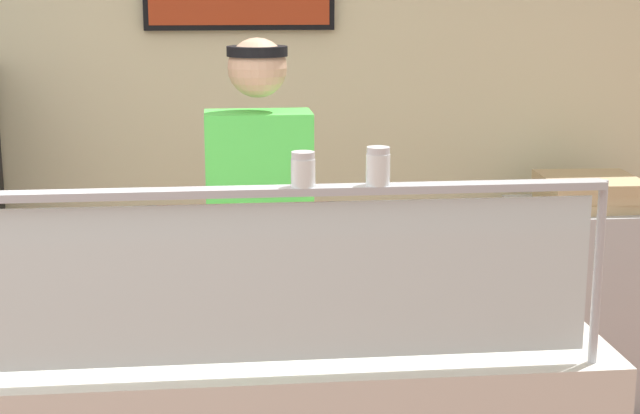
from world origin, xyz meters
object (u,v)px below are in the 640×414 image
parmesan_shaker (303,171)px  pizza_box_stack (592,191)px  pepper_flake_shaker (378,168)px  worker_figure (261,246)px  pizza_tray (221,317)px  pizza_server (213,312)px

parmesan_shaker → pizza_box_stack: bearing=51.4°
pizza_box_stack → parmesan_shaker: bearing=-128.6°
pepper_flake_shaker → worker_figure: size_ratio=0.05×
pepper_flake_shaker → parmesan_shaker: bearing=180.0°
pizza_tray → worker_figure: bearing=77.0°
pizza_tray → worker_figure: worker_figure is taller
pepper_flake_shaker → pizza_server: bearing=136.4°
pizza_server → parmesan_shaker: bearing=-52.6°
pizza_server → parmesan_shaker: size_ratio=3.21×
pizza_server → pizza_box_stack: bearing=47.7°
pizza_tray → parmesan_shaker: bearing=-63.5°
worker_figure → pizza_box_stack: size_ratio=3.67×
pizza_tray → pepper_flake_shaker: 0.78m
pizza_tray → worker_figure: size_ratio=0.27×
pizza_tray → pizza_server: (-0.02, -0.02, 0.02)m
pizza_server → pizza_box_stack: pizza_box_stack is taller
pepper_flake_shaker → worker_figure: 1.20m
pizza_server → pizza_box_stack: size_ratio=0.58×
pizza_tray → pizza_server: 0.04m
pizza_server → worker_figure: worker_figure is taller
parmesan_shaker → pepper_flake_shaker: (0.19, 0.00, 0.00)m
pizza_tray → parmesan_shaker: 0.70m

